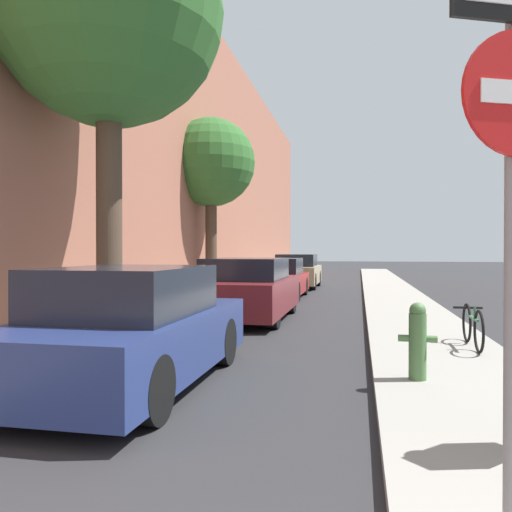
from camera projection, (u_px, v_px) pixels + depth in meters
The scene contains 12 objects.
ground_plane at pixel (303, 301), 15.80m from camera, with size 120.00×120.00×0.00m, color #28282B.
sidewalk_left at pixel (214, 298), 16.38m from camera, with size 2.00×52.00×0.12m.
sidewalk_right at pixel (398, 301), 15.21m from camera, with size 2.00×52.00×0.12m.
building_facade_left at pixel (175, 140), 16.60m from camera, with size 0.70×52.00×10.55m.
parked_car_navy at pixel (132, 330), 5.93m from camera, with size 1.75×4.00×1.41m.
parked_car_maroon at pixel (248, 290), 11.66m from camera, with size 1.89×4.23×1.42m.
parked_car_red at pixel (278, 279), 17.01m from camera, with size 1.74×3.90×1.34m.
parked_car_champagne at pixel (297, 272), 21.65m from camera, with size 1.79×3.91×1.44m.
street_tree_near at pixel (109, 13), 8.42m from camera, with size 3.87×3.87×7.46m.
street_tree_far at pixel (211, 164), 17.67m from camera, with size 3.11×3.11×6.14m.
fire_hydrant at pixel (418, 340), 5.76m from camera, with size 0.43×0.20×0.89m.
bicycle at pixel (472, 326), 7.67m from camera, with size 0.44×1.54×0.63m.
Camera 1 is at (1.73, 0.24, 1.60)m, focal length 35.26 mm.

